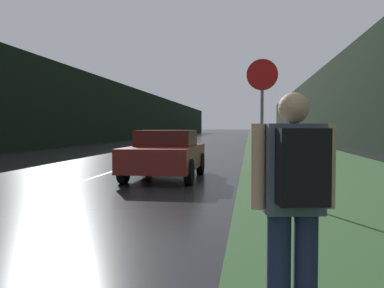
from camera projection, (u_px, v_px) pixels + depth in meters
name	position (u px, v px, depth m)	size (l,w,h in m)	color
grass_verge	(278.00, 143.00, 39.10)	(6.00, 240.00, 0.02)	#33562D
lane_stripe_c	(100.00, 175.00, 12.84)	(0.12, 3.00, 0.01)	silver
lane_stripe_d	(153.00, 158.00, 19.77)	(0.12, 3.00, 0.01)	silver
treeline_far_side	(129.00, 114.00, 51.35)	(2.00, 140.00, 6.38)	black
treeline_near_side	(324.00, 106.00, 48.00)	(2.00, 140.00, 7.99)	black
stop_sign	(262.00, 111.00, 9.12)	(0.70, 0.07, 3.05)	slate
hitchhiker_with_backpack	(295.00, 198.00, 2.89)	(0.61, 0.48, 1.77)	#1E2847
car_passing_near	(166.00, 154.00, 12.12)	(2.00, 4.04, 1.43)	maroon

